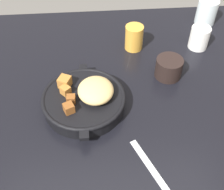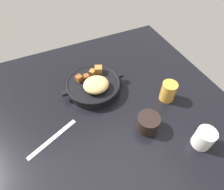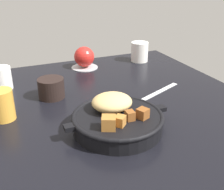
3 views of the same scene
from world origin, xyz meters
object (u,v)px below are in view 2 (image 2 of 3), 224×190
at_px(juice_glass_amber, 168,91).
at_px(coffee_mug_dark, 148,123).
at_px(butter_knife, 53,139).
at_px(white_creamer_pitcher, 204,138).
at_px(cast_iron_skillet, 94,85).

height_order(juice_glass_amber, coffee_mug_dark, juice_glass_amber).
bearing_deg(butter_knife, juice_glass_amber, 155.31).
xyz_separation_m(white_creamer_pitcher, juice_glass_amber, (-0.01, -0.23, 0.00)).
bearing_deg(white_creamer_pitcher, coffee_mug_dark, -44.43).
distance_m(cast_iron_skillet, butter_knife, 0.28).
relative_size(cast_iron_skillet, coffee_mug_dark, 3.34).
xyz_separation_m(butter_knife, white_creamer_pitcher, (-0.48, 0.24, 0.04)).
xyz_separation_m(butter_knife, juice_glass_amber, (-0.49, 0.01, 0.04)).
height_order(butter_knife, juice_glass_amber, juice_glass_amber).
relative_size(juice_glass_amber, coffee_mug_dark, 1.03).
distance_m(butter_knife, juice_glass_amber, 0.49).
bearing_deg(coffee_mug_dark, white_creamer_pitcher, 135.57).
relative_size(butter_knife, coffee_mug_dark, 2.50).
bearing_deg(juice_glass_amber, white_creamer_pitcher, 86.83).
bearing_deg(cast_iron_skillet, white_creamer_pitcher, 122.22).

